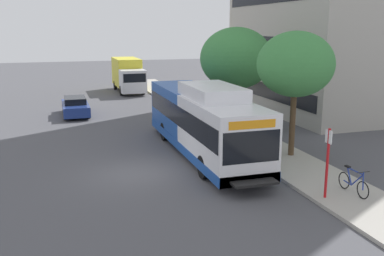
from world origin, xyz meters
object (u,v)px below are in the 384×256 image
object	(u,v)px
transit_bus	(202,121)
bus_stop_sign_pole	(328,158)
street_tree_near_stop	(295,65)
street_tree_mid_block	(236,58)
box_truck_background	(128,74)
bicycle_parked	(353,183)
parked_car_far_lane	(75,106)

from	to	relation	value
transit_bus	bus_stop_sign_pole	bearing A→B (deg)	-72.31
street_tree_near_stop	street_tree_mid_block	size ratio (longest dim) A/B	0.97
street_tree_mid_block	box_truck_background	bearing A→B (deg)	102.19
transit_bus	street_tree_near_stop	bearing A→B (deg)	-25.97
bicycle_parked	street_tree_mid_block	distance (m)	13.00
bus_stop_sign_pole	bicycle_parked	world-z (taller)	bus_stop_sign_pole
bus_stop_sign_pole	street_tree_near_stop	distance (m)	6.25
street_tree_near_stop	box_truck_background	world-z (taller)	street_tree_near_stop
street_tree_near_stop	parked_car_far_lane	xyz separation A→B (m)	(-9.49, 14.16, -3.88)
street_tree_near_stop	street_tree_mid_block	bearing A→B (deg)	89.64
bicycle_parked	street_tree_near_stop	world-z (taller)	street_tree_near_stop
transit_bus	bicycle_parked	size ratio (longest dim) A/B	6.96
bicycle_parked	street_tree_near_stop	xyz separation A→B (m)	(0.42, 5.28, 3.98)
bicycle_parked	box_truck_background	bearing A→B (deg)	96.40
bus_stop_sign_pole	parked_car_far_lane	distance (m)	21.01
transit_bus	box_truck_background	bearing A→B (deg)	89.69
parked_car_far_lane	street_tree_mid_block	bearing A→B (deg)	-36.36
bus_stop_sign_pole	street_tree_near_stop	bearing A→B (deg)	72.81
bus_stop_sign_pole	transit_bus	bearing A→B (deg)	107.69
transit_bus	street_tree_mid_block	xyz separation A→B (m)	(3.98, 5.23, 2.66)
bicycle_parked	box_truck_background	size ratio (longest dim) A/B	0.25
bicycle_parked	parked_car_far_lane	size ratio (longest dim) A/B	0.39
bicycle_parked	bus_stop_sign_pole	bearing A→B (deg)	-179.11
bicycle_parked	street_tree_near_stop	bearing A→B (deg)	85.48
transit_bus	box_truck_background	xyz separation A→B (m)	(0.12, 23.09, 0.04)
bus_stop_sign_pole	parked_car_far_lane	world-z (taller)	bus_stop_sign_pole
transit_bus	bus_stop_sign_pole	world-z (taller)	transit_bus
street_tree_mid_block	bus_stop_sign_pole	bearing A→B (deg)	-97.71
street_tree_near_stop	box_truck_background	xyz separation A→B (m)	(-3.81, 25.01, -2.80)
bus_stop_sign_pole	parked_car_far_lane	bearing A→B (deg)	111.96
street_tree_near_stop	parked_car_far_lane	world-z (taller)	street_tree_near_stop
bus_stop_sign_pole	street_tree_mid_block	bearing A→B (deg)	82.29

